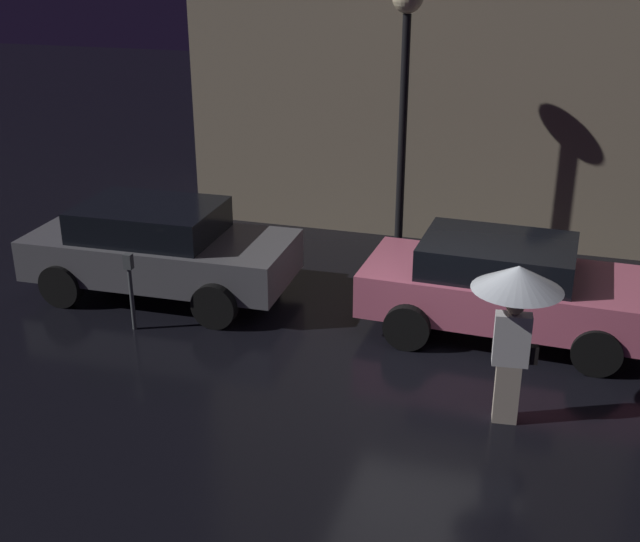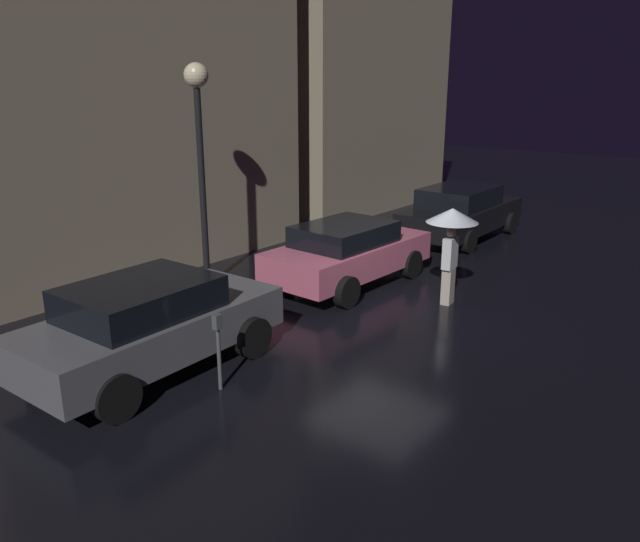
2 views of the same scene
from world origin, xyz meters
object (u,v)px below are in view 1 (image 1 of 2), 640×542
at_px(parking_meter, 130,283).
at_px(street_lamp_near, 405,58).
at_px(parked_car_pink, 504,285).
at_px(parked_car_grey, 159,247).
at_px(pedestrian_with_umbrella, 516,299).

xyz_separation_m(parking_meter, street_lamp_near, (3.14, 3.81, 2.79)).
bearing_deg(parked_car_pink, parking_meter, -162.37).
height_order(parked_car_grey, pedestrian_with_umbrella, pedestrian_with_umbrella).
distance_m(pedestrian_with_umbrella, street_lamp_near, 5.58).
distance_m(parked_car_pink, street_lamp_near, 4.17).
xyz_separation_m(parked_car_grey, parking_meter, (0.22, -1.31, -0.05)).
bearing_deg(parked_car_pink, street_lamp_near, 132.36).
bearing_deg(parked_car_pink, parked_car_grey, -176.62).
bearing_deg(pedestrian_with_umbrella, parking_meter, -15.90).
xyz_separation_m(parked_car_pink, parking_meter, (-5.16, -1.44, -0.01)).
distance_m(pedestrian_with_umbrella, parking_meter, 5.55).
distance_m(parked_car_grey, parking_meter, 1.33).
bearing_deg(parked_car_grey, parking_meter, -82.10).
relative_size(parked_car_pink, parking_meter, 3.48).
distance_m(parked_car_grey, parked_car_pink, 5.38).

